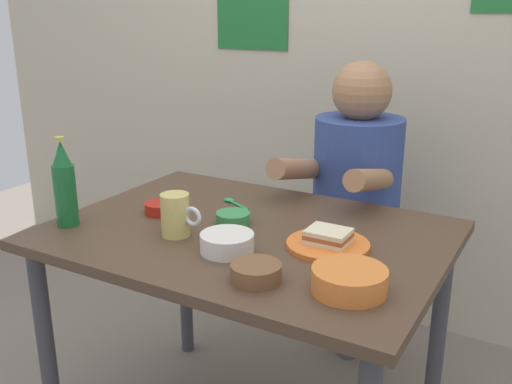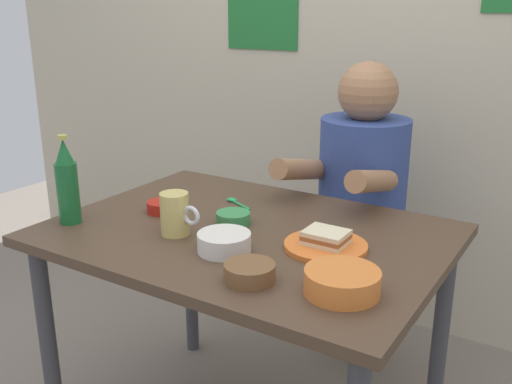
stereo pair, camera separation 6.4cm
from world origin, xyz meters
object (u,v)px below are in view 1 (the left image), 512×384
dining_table (247,260)px  stool (352,277)px  beer_mug (176,215)px  condiment_bowl_brown (256,272)px  beer_bottle (65,186)px  plate_orange (328,244)px  person_seated (356,174)px  sandwich (329,236)px

dining_table → stool: size_ratio=2.44×
beer_mug → condiment_bowl_brown: bearing=-21.9°
beer_bottle → condiment_bowl_brown: (0.65, -0.04, -0.10)m
beer_bottle → plate_orange: bearing=17.4°
stool → plate_orange: bearing=-76.3°
beer_mug → person_seated: bearing=72.0°
stool → condiment_bowl_brown: (0.08, -0.89, 0.41)m
beer_mug → condiment_bowl_brown: (0.33, -0.13, -0.04)m
beer_bottle → dining_table: bearing=25.3°
person_seated → sandwich: 0.63m
person_seated → sandwich: person_seated is taller
plate_orange → beer_bottle: beer_bottle is taller
plate_orange → sandwich: size_ratio=2.00×
plate_orange → dining_table: bearing=-179.3°
stool → sandwich: (0.15, -0.63, 0.42)m
stool → beer_bottle: (-0.57, -0.85, 0.51)m
dining_table → condiment_bowl_brown: size_ratio=9.17×
dining_table → plate_orange: size_ratio=5.00×
plate_orange → condiment_bowl_brown: 0.28m
plate_orange → beer_mug: 0.42m
stool → person_seated: size_ratio=0.63×
dining_table → beer_mug: bearing=-138.6°
beer_mug → dining_table: bearing=41.4°
dining_table → plate_orange: 0.27m
stool → beer_bottle: beer_bottle is taller
dining_table → condiment_bowl_brown: condiment_bowl_brown is taller
dining_table → condiment_bowl_brown: 0.34m
dining_table → beer_bottle: beer_bottle is taller
plate_orange → sandwich: 0.02m
stool → sandwich: bearing=-76.3°
condiment_bowl_brown → beer_mug: bearing=158.1°
beer_bottle → condiment_bowl_brown: 0.66m
dining_table → person_seated: bearing=81.3°
beer_mug → plate_orange: bearing=18.7°
plate_orange → sandwich: (0.00, -0.00, 0.02)m
dining_table → sandwich: 0.28m
person_seated → beer_mug: person_seated is taller
plate_orange → beer_mug: beer_mug is taller
stool → beer_mug: 0.92m
stool → beer_bottle: 1.15m
beer_mug → beer_bottle: beer_bottle is taller
stool → beer_bottle: size_ratio=1.72×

